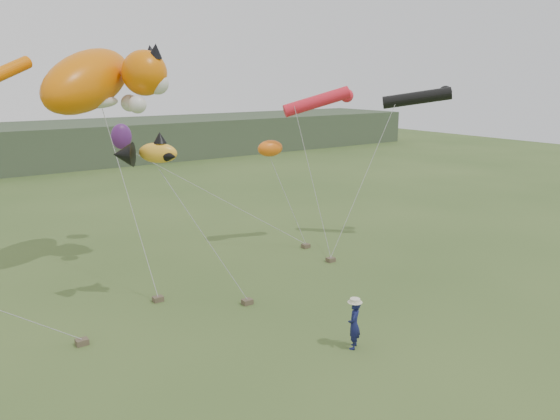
{
  "coord_description": "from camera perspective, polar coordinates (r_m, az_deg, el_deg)",
  "views": [
    {
      "loc": [
        -11.58,
        -13.01,
        8.53
      ],
      "look_at": [
        -0.27,
        3.0,
        3.76
      ],
      "focal_mm": 35.0,
      "sensor_mm": 36.0,
      "label": 1
    }
  ],
  "objects": [
    {
      "name": "ground",
      "position": [
        19.39,
        5.92,
        -12.51
      ],
      "size": [
        120.0,
        120.0,
        0.0
      ],
      "primitive_type": "plane",
      "color": "#385123",
      "rests_on": "ground"
    },
    {
      "name": "headland",
      "position": [
        58.69,
        -26.85,
        5.74
      ],
      "size": [
        90.0,
        13.0,
        4.0
      ],
      "color": "#2D3D28",
      "rests_on": "ground"
    },
    {
      "name": "festival_attendant",
      "position": [
        18.05,
        7.76,
        -11.79
      ],
      "size": [
        0.7,
        0.67,
        1.62
      ],
      "primitive_type": "imported",
      "rotation": [
        0.0,
        0.0,
        3.82
      ],
      "color": "#131849",
      "rests_on": "ground"
    },
    {
      "name": "sandbag_anchors",
      "position": [
        23.14,
        -4.41,
        -7.74
      ],
      "size": [
        12.84,
        4.69,
        0.2
      ],
      "color": "brown",
      "rests_on": "ground"
    },
    {
      "name": "cat_kite",
      "position": [
        24.98,
        -18.3,
        12.78
      ],
      "size": [
        6.91,
        5.16,
        3.83
      ],
      "color": "#DB6704",
      "rests_on": "ground"
    },
    {
      "name": "fish_kite",
      "position": [
        20.23,
        -13.89,
        5.84
      ],
      "size": [
        2.48,
        1.63,
        1.19
      ],
      "color": "gold",
      "rests_on": "ground"
    },
    {
      "name": "tube_kites",
      "position": [
        28.07,
        9.9,
        11.4
      ],
      "size": [
        8.28,
        4.57,
        1.5
      ],
      "color": "black",
      "rests_on": "ground"
    },
    {
      "name": "misc_kites",
      "position": [
        27.79,
        -8.79,
        7.0
      ],
      "size": [
        7.23,
        5.18,
        1.63
      ],
      "color": "orange",
      "rests_on": "ground"
    }
  ]
}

